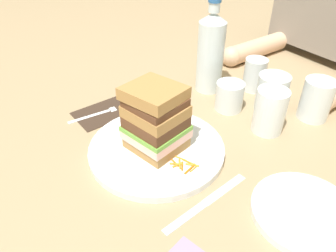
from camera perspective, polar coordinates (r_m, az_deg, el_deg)
The scene contains 32 objects.
ground_plane at distance 0.71m, azimuth -2.54°, elevation -3.99°, with size 3.00×3.00×0.00m, color #9E8460.
main_plate at distance 0.69m, azimuth -2.03°, elevation -4.05°, with size 0.29×0.29×0.02m, color white.
sandwich at distance 0.65m, azimuth -2.21°, elevation 1.15°, with size 0.13×0.12×0.14m.
carrot_shred_0 at distance 0.72m, azimuth -5.26°, elevation -1.34°, with size 0.00×0.00×0.02m, color orange.
carrot_shred_1 at distance 0.74m, azimuth -5.38°, elevation -0.34°, with size 0.00×0.00×0.02m, color orange.
carrot_shred_2 at distance 0.75m, azimuth -6.03°, elevation 0.24°, with size 0.00×0.00×0.03m, color orange.
carrot_shred_3 at distance 0.73m, azimuth -5.77°, elevation -1.04°, with size 0.00×0.00×0.03m, color orange.
carrot_shred_4 at distance 0.74m, azimuth -5.89°, elevation -0.06°, with size 0.00×0.00×0.03m, color orange.
carrot_shred_5 at distance 0.73m, azimuth -6.58°, elevation -0.72°, with size 0.00×0.00×0.02m, color orange.
carrot_shred_6 at distance 0.74m, azimuth -7.94°, elevation -0.57°, with size 0.00×0.00×0.02m, color orange.
carrot_shred_7 at distance 0.73m, azimuth -6.75°, elevation -0.92°, with size 0.00×0.00×0.02m, color orange.
carrot_shred_8 at distance 0.73m, azimuth -7.21°, elevation -0.75°, with size 0.00×0.00×0.03m, color orange.
carrot_shred_9 at distance 0.64m, azimuth 2.51°, elevation -7.03°, with size 0.00×0.00×0.02m, color orange.
carrot_shred_10 at distance 0.64m, azimuth 2.07°, elevation -6.66°, with size 0.00×0.00×0.03m, color orange.
carrot_shred_11 at distance 0.65m, azimuth 1.09°, elevation -6.49°, with size 0.00×0.00×0.02m, color orange.
carrot_shred_12 at distance 0.64m, azimuth 4.27°, elevation -6.78°, with size 0.00×0.00×0.03m, color orange.
carrot_shred_13 at distance 0.64m, azimuth 1.34°, elevation -6.96°, with size 0.00×0.00×0.02m, color orange.
carrot_shred_14 at distance 0.66m, azimuth 2.17°, elevation -5.64°, with size 0.00×0.00×0.03m, color orange.
carrot_shred_15 at distance 0.64m, azimuth 1.47°, elevation -6.64°, with size 0.00×0.00×0.03m, color orange.
carrot_shred_16 at distance 0.64m, azimuth 3.86°, elevation -7.46°, with size 0.00×0.00×0.03m, color orange.
carrot_shred_17 at distance 0.65m, azimuth 3.63°, elevation -6.31°, with size 0.00×0.00×0.03m, color orange.
carrot_shred_18 at distance 0.64m, azimuth 4.51°, elevation -7.44°, with size 0.00×0.00×0.02m, color orange.
napkin_dark at distance 0.84m, azimuth -10.00°, elevation 2.79°, with size 0.10×0.18×0.00m, color #38281E.
fork at distance 0.83m, azimuth -11.43°, elevation 2.52°, with size 0.03×0.17×0.00m.
knife at distance 0.60m, azimuth 6.35°, elevation -13.32°, with size 0.03×0.20×0.00m.
juice_glass at distance 0.77m, azimuth 17.27°, elevation 2.13°, with size 0.07×0.07×0.10m.
water_bottle at distance 0.88m, azimuth 7.45°, elevation 12.74°, with size 0.07×0.07×0.25m.
empty_tumbler_0 at distance 0.85m, azimuth 24.45°, elevation 4.22°, with size 0.07×0.07×0.10m, color silver.
empty_tumbler_1 at distance 0.93m, azimuth 14.89°, elevation 8.67°, with size 0.06×0.06×0.09m, color silver.
empty_tumbler_2 at distance 0.83m, azimuth 10.67°, elevation 5.14°, with size 0.07×0.07×0.07m, color silver.
empty_tumbler_3 at distance 0.85m, azimuth 17.70°, elevation 5.63°, with size 0.08×0.08×0.09m, color silver.
side_plate at distance 0.62m, azimuth 22.76°, elevation -13.74°, with size 0.18×0.18×0.01m, color white.
Camera 1 is at (0.46, -0.29, 0.45)m, focal length 34.93 mm.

